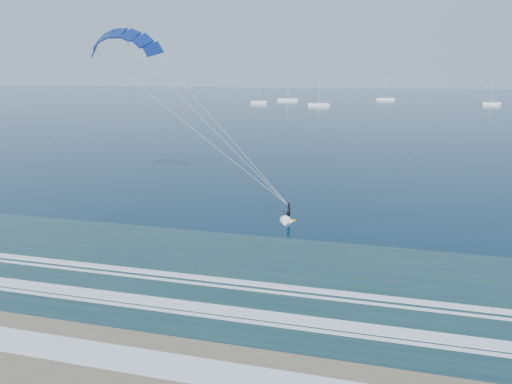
{
  "coord_description": "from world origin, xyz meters",
  "views": [
    {
      "loc": [
        14.05,
        -18.62,
        14.21
      ],
      "look_at": [
        3.89,
        22.09,
        3.26
      ],
      "focal_mm": 32.0,
      "sensor_mm": 36.0,
      "label": 1
    }
  ],
  "objects_px": {
    "sailboat_2": "(319,104)",
    "sailboat_0": "(259,102)",
    "sailboat_1": "(288,100)",
    "kitesurfer_rig": "(209,126)",
    "sailboat_4": "(491,103)",
    "sailboat_3": "(385,99)"
  },
  "relations": [
    {
      "from": "sailboat_1",
      "to": "sailboat_2",
      "type": "bearing_deg",
      "value": -59.54
    },
    {
      "from": "sailboat_1",
      "to": "sailboat_4",
      "type": "height_order",
      "value": "sailboat_1"
    },
    {
      "from": "kitesurfer_rig",
      "to": "sailboat_2",
      "type": "xyz_separation_m",
      "value": [
        -8.75,
        168.62,
        -8.91
      ]
    },
    {
      "from": "kitesurfer_rig",
      "to": "sailboat_2",
      "type": "relative_size",
      "value": 1.51
    },
    {
      "from": "sailboat_0",
      "to": "sailboat_3",
      "type": "distance_m",
      "value": 74.06
    },
    {
      "from": "sailboat_1",
      "to": "sailboat_2",
      "type": "distance_m",
      "value": 40.03
    },
    {
      "from": "sailboat_0",
      "to": "sailboat_4",
      "type": "relative_size",
      "value": 0.99
    },
    {
      "from": "sailboat_1",
      "to": "sailboat_2",
      "type": "relative_size",
      "value": 1.12
    },
    {
      "from": "kitesurfer_rig",
      "to": "sailboat_4",
      "type": "bearing_deg",
      "value": 70.77
    },
    {
      "from": "sailboat_2",
      "to": "sailboat_0",
      "type": "bearing_deg",
      "value": 161.71
    },
    {
      "from": "sailboat_0",
      "to": "sailboat_2",
      "type": "distance_m",
      "value": 31.59
    },
    {
      "from": "sailboat_1",
      "to": "sailboat_4",
      "type": "relative_size",
      "value": 1.33
    },
    {
      "from": "kitesurfer_rig",
      "to": "sailboat_4",
      "type": "xyz_separation_m",
      "value": [
        67.77,
        194.33,
        -8.92
      ]
    },
    {
      "from": "sailboat_2",
      "to": "sailboat_3",
      "type": "relative_size",
      "value": 1.01
    },
    {
      "from": "sailboat_0",
      "to": "sailboat_2",
      "type": "height_order",
      "value": "sailboat_2"
    },
    {
      "from": "kitesurfer_rig",
      "to": "sailboat_4",
      "type": "distance_m",
      "value": 206.0
    },
    {
      "from": "sailboat_4",
      "to": "kitesurfer_rig",
      "type": "bearing_deg",
      "value": -109.23
    },
    {
      "from": "kitesurfer_rig",
      "to": "sailboat_0",
      "type": "xyz_separation_m",
      "value": [
        -38.75,
        178.53,
        -8.92
      ]
    },
    {
      "from": "kitesurfer_rig",
      "to": "sailboat_3",
      "type": "relative_size",
      "value": 1.52
    },
    {
      "from": "sailboat_2",
      "to": "sailboat_3",
      "type": "height_order",
      "value": "sailboat_2"
    },
    {
      "from": "kitesurfer_rig",
      "to": "sailboat_3",
      "type": "height_order",
      "value": "kitesurfer_rig"
    },
    {
      "from": "sailboat_0",
      "to": "sailboat_2",
      "type": "xyz_separation_m",
      "value": [
        29.99,
        -9.91,
        0.02
      ]
    }
  ]
}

